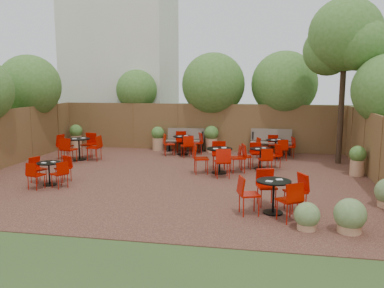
# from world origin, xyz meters

# --- Properties ---
(ground) EXTENTS (80.00, 80.00, 0.00)m
(ground) POSITION_xyz_m (0.00, 0.00, 0.00)
(ground) COLOR #354F23
(ground) RESTS_ON ground
(courtyard_paving) EXTENTS (12.00, 10.00, 0.02)m
(courtyard_paving) POSITION_xyz_m (0.00, 0.00, 0.01)
(courtyard_paving) COLOR #391B17
(courtyard_paving) RESTS_ON ground
(fence_back) EXTENTS (12.00, 0.08, 2.00)m
(fence_back) POSITION_xyz_m (0.00, 5.00, 1.00)
(fence_back) COLOR brown
(fence_back) RESTS_ON ground
(fence_right) EXTENTS (0.08, 10.00, 2.00)m
(fence_right) POSITION_xyz_m (6.00, 0.00, 1.00)
(fence_right) COLOR brown
(fence_right) RESTS_ON ground
(neighbour_building) EXTENTS (5.00, 4.00, 8.00)m
(neighbour_building) POSITION_xyz_m (-4.50, 8.00, 4.00)
(neighbour_building) COLOR silver
(neighbour_building) RESTS_ON ground
(overhang_foliage) EXTENTS (15.60, 10.63, 2.78)m
(overhang_foliage) POSITION_xyz_m (-0.73, 3.54, 2.74)
(overhang_foliage) COLOR #3C6922
(overhang_foliage) RESTS_ON ground
(courtyard_tree) EXTENTS (2.70, 2.60, 5.79)m
(courtyard_tree) POSITION_xyz_m (5.39, 3.18, 4.36)
(courtyard_tree) COLOR black
(courtyard_tree) RESTS_ON courtyard_paving
(park_bench_left) EXTENTS (1.59, 0.60, 0.96)m
(park_bench_left) POSITION_xyz_m (-0.54, 4.63, 0.52)
(park_bench_left) COLOR brown
(park_bench_left) RESTS_ON courtyard_paving
(park_bench_right) EXTENTS (1.66, 0.60, 1.02)m
(park_bench_right) POSITION_xyz_m (3.01, 4.63, 0.54)
(park_bench_right) COLOR brown
(park_bench_right) RESTS_ON courtyard_paving
(bistro_tables) EXTENTS (8.86, 8.29, 0.94)m
(bistro_tables) POSITION_xyz_m (0.25, 1.16, 0.46)
(bistro_tables) COLOR black
(bistro_tables) RESTS_ON courtyard_paving
(planters) EXTENTS (11.69, 3.96, 1.09)m
(planters) POSITION_xyz_m (-0.54, 3.99, 0.58)
(planters) COLOR tan
(planters) RESTS_ON courtyard_paving
(low_shrubs) EXTENTS (2.61, 2.51, 0.69)m
(low_shrubs) POSITION_xyz_m (4.79, -3.05, 0.34)
(low_shrubs) COLOR tan
(low_shrubs) RESTS_ON courtyard_paving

